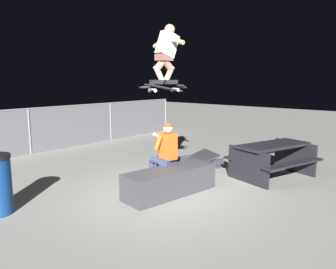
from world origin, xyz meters
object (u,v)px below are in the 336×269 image
Objects in this scene: ledge_box_main at (170,181)px; picnic_table_back at (273,155)px; person_sitting_on_ledge at (164,151)px; skater_airborne at (166,51)px; kicker_ramp at (191,164)px; skateboard at (164,88)px.

picnic_table_back is at bearing -23.91° from ledge_box_main.
skater_airborne is (0.06, 0.00, 1.93)m from person_sitting_on_ledge.
skater_airborne reaches higher than person_sitting_on_ledge.
person_sitting_on_ledge reaches higher than kicker_ramp.
person_sitting_on_ledge is 0.66× the size of picnic_table_back.
skater_airborne is 3.27m from picnic_table_back.
skateboard is at bearing 68.27° from person_sitting_on_ledge.
person_sitting_on_ledge is 1.82m from kicker_ramp.
kicker_ramp is (1.60, 0.51, -1.91)m from skateboard.
skater_airborne reaches higher than ledge_box_main.
ledge_box_main is at bearing -123.28° from skateboard.
picnic_table_back reaches higher than kicker_ramp.
ledge_box_main is 1.25× the size of kicker_ramp.
skater_airborne is 3.07m from kicker_ramp.
skater_airborne is (0.28, 0.34, 2.43)m from ledge_box_main.
picnic_table_back is at bearing -33.39° from skateboard.
ledge_box_main is 1.79m from skateboard.
ledge_box_main is 1.80× the size of skateboard.
person_sitting_on_ledge is at bearing -178.83° from skater_airborne.
kicker_ramp is (1.61, 0.53, -0.67)m from person_sitting_on_ledge.
person_sitting_on_ledge is 2.50m from picnic_table_back.
person_sitting_on_ledge is at bearing 146.89° from picnic_table_back.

